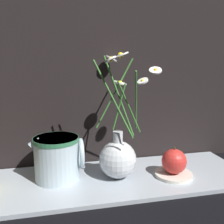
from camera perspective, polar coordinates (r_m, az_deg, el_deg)
ground_plane at (r=0.80m, az=-0.55°, el=-15.55°), size 6.00×6.00×0.00m
shelf at (r=0.79m, az=-0.56°, el=-15.17°), size 0.88×0.28×0.01m
backdrop_wall at (r=0.88m, az=-2.88°, el=23.68°), size 1.38×0.02×1.10m
vase_with_flowers at (r=0.77m, az=1.39°, el=-9.93°), size 0.20×0.25×0.37m
ceramic_pitcher at (r=0.78m, az=-12.35°, el=-9.85°), size 0.16×0.13×0.14m
saucer_plate at (r=0.82m, az=13.86°, el=-13.67°), size 0.12×0.12×0.01m
orange_fruit at (r=0.81m, az=14.00°, el=-10.87°), size 0.08×0.08×0.08m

